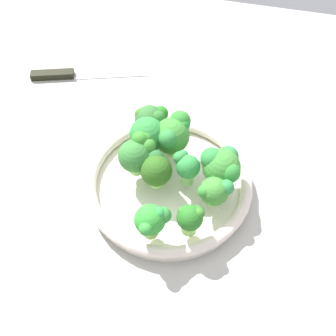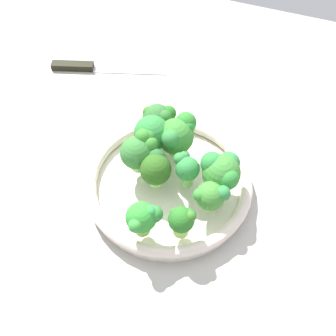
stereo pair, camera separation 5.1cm
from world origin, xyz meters
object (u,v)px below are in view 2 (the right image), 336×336
bowl (168,184)px  broccoli_floret_0 (210,196)px  broccoli_floret_5 (158,119)px  broccoli_floret_2 (143,218)px  broccoli_floret_1 (139,150)px  broccoli_floret_9 (222,171)px  broccoli_floret_3 (187,167)px  broccoli_floret_4 (151,134)px  knife (93,67)px  broccoli_floret_6 (156,167)px  broccoli_floret_7 (182,220)px  broccoli_floret_8 (177,135)px

bowl → broccoli_floret_0: size_ratio=5.22×
broccoli_floret_5 → broccoli_floret_2: bearing=105.7°
broccoli_floret_1 → broccoli_floret_9: (-14.20, -0.78, -0.03)cm
broccoli_floret_1 → broccoli_floret_3: broccoli_floret_1 is taller
broccoli_floret_4 → knife: (23.53, -20.90, -8.04)cm
bowl → broccoli_floret_5: (5.50, -9.30, 5.64)cm
broccoli_floret_4 → broccoli_floret_6: (-3.08, 5.40, -1.27)cm
bowl → broccoli_floret_9: bearing=-169.1°
broccoli_floret_1 → knife: size_ratio=0.27×
broccoli_floret_2 → broccoli_floret_1: bearing=-64.1°
broccoli_floret_2 → broccoli_floret_9: (-8.51, -12.49, 0.25)cm
broccoli_floret_3 → broccoli_floret_9: bearing=-170.5°
broccoli_floret_7 → knife: bearing=-45.0°
broccoli_floret_4 → broccoli_floret_5: broccoli_floret_4 is taller
broccoli_floret_2 → broccoli_floret_4: broccoli_floret_4 is taller
bowl → knife: bearing=-41.7°
broccoli_floret_0 → knife: size_ratio=0.22×
broccoli_floret_9 → knife: bearing=-32.6°
broccoli_floret_1 → knife: broccoli_floret_1 is taller
broccoli_floret_5 → broccoli_floret_8: size_ratio=0.82×
broccoli_floret_1 → broccoli_floret_0: bearing=164.4°
broccoli_floret_5 → knife: bearing=-35.0°
broccoli_floret_0 → broccoli_floret_1: 14.37cm
broccoli_floret_0 → bowl: bearing=-19.7°
broccoli_floret_7 → broccoli_floret_9: size_ratio=0.81×
broccoli_floret_3 → broccoli_floret_0: bearing=144.5°
broccoli_floret_4 → broccoli_floret_5: 5.02cm
broccoli_floret_5 → broccoli_floret_7: bearing=121.8°
broccoli_floret_1 → broccoli_floret_7: bearing=139.3°
broccoli_floret_1 → broccoli_floret_5: bearing=-90.2°
broccoli_floret_6 → broccoli_floret_8: bearing=-99.1°
broccoli_floret_9 → knife: (37.07, -23.67, -7.41)cm
broccoli_floret_0 → knife: (36.68, -28.31, -6.53)cm
broccoli_floret_2 → broccoli_floret_3: 11.93cm
broccoli_floret_1 → broccoli_floret_4: size_ratio=0.88×
broccoli_floret_6 → knife: (26.62, -26.30, -6.77)cm
broccoli_floret_9 → broccoli_floret_4: bearing=-11.5°
broccoli_floret_1 → broccoli_floret_6: broccoli_floret_1 is taller
broccoli_floret_0 → broccoli_floret_5: broccoli_floret_5 is taller
broccoli_floret_0 → broccoli_floret_6: 10.27cm
broccoli_floret_3 → broccoli_floret_8: bearing=-54.9°
broccoli_floret_7 → broccoli_floret_5: bearing=-58.2°
broccoli_floret_2 → knife: size_ratio=0.25×
broccoli_floret_2 → broccoli_floret_4: 16.08cm
bowl → broccoli_floret_3: 6.46cm
broccoli_floret_0 → broccoli_floret_4: size_ratio=0.71×
broccoli_floret_0 → knife: bearing=-37.7°
knife → broccoli_floret_8: bearing=145.2°
bowl → broccoli_floret_7: bearing=123.1°
bowl → broccoli_floret_2: broccoli_floret_2 is taller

